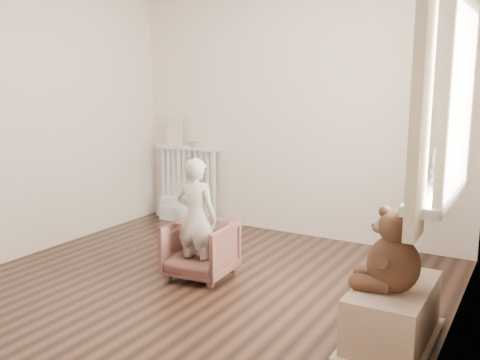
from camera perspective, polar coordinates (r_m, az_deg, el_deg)
The scene contains 17 objects.
floor at distance 4.18m, azimuth -4.96°, elevation -11.65°, with size 3.60×3.60×0.01m, color black.
back_wall at distance 5.45m, azimuth 5.77°, elevation 7.62°, with size 3.60×0.02×2.60m, color white.
left_wall at distance 5.13m, azimuth -22.08°, elevation 6.71°, with size 0.02×3.60×2.60m, color white.
right_wall at distance 3.21m, azimuth 22.19°, elevation 4.76°, with size 0.02×3.60×2.60m, color white.
window at distance 3.50m, azimuth 22.40°, elevation 7.65°, with size 0.03×0.90×1.10m, color white.
window_sill at distance 3.58m, azimuth 20.32°, elevation -1.54°, with size 0.22×1.10×0.06m, color silver.
curtain_left at distance 2.96m, azimuth 18.69°, elevation 6.31°, with size 0.06×0.26×1.30m, color beige.
curtain_right at distance 4.08m, azimuth 21.90°, elevation 7.16°, with size 0.06×0.26×1.30m, color beige.
radiator at distance 6.07m, azimuth -5.59°, elevation -0.72°, with size 0.81×0.15×0.85m, color silver.
paper_doll at distance 6.08m, azimuth -6.93°, elevation 5.15°, with size 0.19×0.02×0.31m, color beige.
tin_a at distance 5.93m, azimuth -4.79°, elevation 3.82°, with size 0.10×0.10×0.06m, color #A59E8C.
toy_vanity at distance 6.16m, azimuth -6.89°, elevation -1.67°, with size 0.31×0.22×0.49m, color silver.
armchair at distance 4.37m, azimuth -4.24°, elevation -7.40°, with size 0.49×0.51×0.46m, color brown.
child at distance 4.25m, azimuth -4.67°, elevation -4.07°, with size 0.35×0.23×0.97m, color white.
toy_bench at distance 3.46m, azimuth 15.99°, elevation -13.37°, with size 0.42×0.79×0.37m, color #C4AC8E.
teddy_bear at distance 3.23m, azimuth 16.19°, elevation -6.26°, with size 0.40×0.31×0.49m, color #331D13, non-canonical shape.
plush_cat at distance 3.77m, azimuth 20.86°, elevation 1.02°, with size 0.18×0.29×0.25m, color #6C665A, non-canonical shape.
Camera 1 is at (2.23, -3.16, 1.59)m, focal length 40.00 mm.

